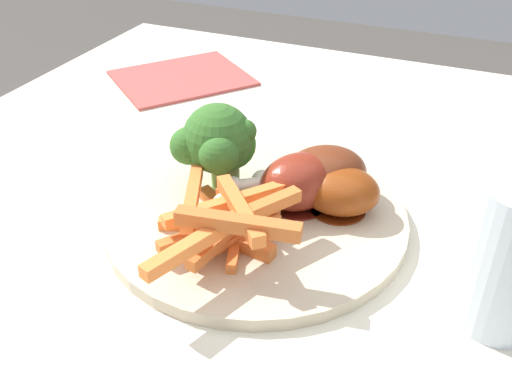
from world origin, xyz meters
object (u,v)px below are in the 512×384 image
dinner_plate (256,216)px  broccoli_floret_front (215,141)px  dining_table (166,354)px  water_glass (512,255)px  chicken_drumstick_extra (296,183)px  carrot_fries_pile (227,222)px  chicken_drumstick_near (320,175)px  chicken_drumstick_far (335,190)px  broccoli_floret_middle (230,145)px

dinner_plate → broccoli_floret_front: bearing=69.7°
dining_table → water_glass: bearing=-81.0°
dining_table → chicken_drumstick_extra: 0.20m
carrot_fries_pile → water_glass: 0.21m
chicken_drumstick_near → chicken_drumstick_far: size_ratio=1.08×
broccoli_floret_middle → water_glass: water_glass is taller
dining_table → broccoli_floret_middle: broccoli_floret_middle is taller
chicken_drumstick_extra → water_glass: 0.19m
chicken_drumstick_far → chicken_drumstick_extra: bearing=105.7°
chicken_drumstick_far → water_glass: bearing=-115.0°
dining_table → broccoli_floret_middle: bearing=-9.7°
broccoli_floret_middle → water_glass: size_ratio=0.59×
dining_table → chicken_drumstick_far: 0.22m
carrot_fries_pile → chicken_drumstick_far: bearing=-37.4°
broccoli_floret_front → chicken_drumstick_far: size_ratio=0.72×
broccoli_floret_middle → chicken_drumstick_near: broccoli_floret_middle is taller
dining_table → broccoli_floret_middle: 0.20m
carrot_fries_pile → chicken_drumstick_extra: (0.07, -0.03, 0.00)m
broccoli_floret_middle → carrot_fries_pile: (-0.08, -0.04, -0.02)m
dining_table → chicken_drumstick_far: chicken_drumstick_far is taller
dinner_plate → chicken_drumstick_extra: size_ratio=2.42×
dining_table → broccoli_floret_front: broccoli_floret_front is taller
dining_table → dinner_plate: (0.08, -0.06, 0.12)m
chicken_drumstick_near → water_glass: size_ratio=1.12×
carrot_fries_pile → chicken_drumstick_far: carrot_fries_pile is taller
chicken_drumstick_near → carrot_fries_pile: bearing=154.3°
carrot_fries_pile → water_glass: water_glass is taller
dining_table → carrot_fries_pile: (0.03, -0.06, 0.15)m
broccoli_floret_front → broccoli_floret_middle: size_ratio=1.27×
dining_table → chicken_drumstick_far: bearing=-47.6°
carrot_fries_pile → chicken_drumstick_far: size_ratio=1.33×
chicken_drumstick_extra → chicken_drumstick_far: bearing=-74.3°
chicken_drumstick_extra → dinner_plate: bearing=125.8°
carrot_fries_pile → dinner_plate: bearing=-2.3°
broccoli_floret_front → carrot_fries_pile: 0.09m
chicken_drumstick_near → chicken_drumstick_far: 0.02m
broccoli_floret_middle → dining_table: bearing=170.3°
broccoli_floret_front → water_glass: size_ratio=0.75×
dinner_plate → broccoli_floret_middle: bearing=51.4°
chicken_drumstick_extra → dining_table: bearing=139.0°
dinner_plate → dining_table: bearing=143.8°
dinner_plate → water_glass: size_ratio=2.37×
water_glass → carrot_fries_pile: bearing=94.6°
dining_table → water_glass: (0.04, -0.26, 0.17)m
chicken_drumstick_near → chicken_drumstick_extra: same height
broccoli_floret_front → chicken_drumstick_extra: broccoli_floret_front is taller
carrot_fries_pile → chicken_drumstick_extra: 0.08m
chicken_drumstick_near → water_glass: water_glass is taller
carrot_fries_pile → broccoli_floret_middle: bearing=23.4°
dining_table → broccoli_floret_middle: size_ratio=16.08×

